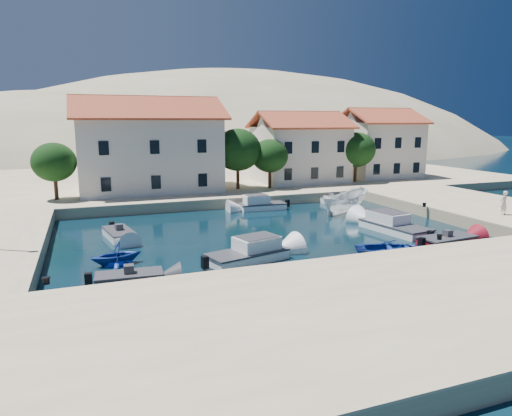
# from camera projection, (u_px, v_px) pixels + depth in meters

# --- Properties ---
(ground) EXTENTS (400.00, 400.00, 0.00)m
(ground) POSITION_uv_depth(u_px,v_px,m) (332.00, 274.00, 25.00)
(ground) COLOR black
(ground) RESTS_ON ground
(quay_south) EXTENTS (52.00, 12.00, 1.00)m
(quay_south) POSITION_uv_depth(u_px,v_px,m) (404.00, 306.00, 19.39)
(quay_south) COLOR tan
(quay_south) RESTS_ON ground
(quay_east) EXTENTS (11.00, 20.00, 1.00)m
(quay_east) POSITION_uv_depth(u_px,v_px,m) (476.00, 208.00, 41.17)
(quay_east) COLOR tan
(quay_east) RESTS_ON ground
(quay_north) EXTENTS (80.00, 36.00, 1.00)m
(quay_north) POSITION_uv_depth(u_px,v_px,m) (201.00, 180.00, 60.53)
(quay_north) COLOR tan
(quay_north) RESTS_ON ground
(hills) EXTENTS (254.00, 176.00, 99.00)m
(hills) POSITION_uv_depth(u_px,v_px,m) (196.00, 218.00, 150.20)
(hills) COLOR gray
(hills) RESTS_ON ground
(building_left) EXTENTS (14.70, 9.45, 9.70)m
(building_left) POSITION_uv_depth(u_px,v_px,m) (148.00, 143.00, 47.55)
(building_left) COLOR silver
(building_left) RESTS_ON quay_north
(building_mid) EXTENTS (10.50, 8.40, 8.30)m
(building_mid) POSITION_uv_depth(u_px,v_px,m) (300.00, 146.00, 54.81)
(building_mid) COLOR silver
(building_mid) RESTS_ON quay_north
(building_right) EXTENTS (9.45, 8.40, 8.80)m
(building_right) POSITION_uv_depth(u_px,v_px,m) (379.00, 142.00, 59.82)
(building_right) COLOR silver
(building_right) RESTS_ON quay_north
(trees) EXTENTS (37.30, 5.30, 6.45)m
(trees) POSITION_uv_depth(u_px,v_px,m) (251.00, 153.00, 49.05)
(trees) COLOR #382314
(trees) RESTS_ON quay_north
(bollards) EXTENTS (29.36, 9.56, 0.30)m
(bollards) POSITION_uv_depth(u_px,v_px,m) (341.00, 233.00, 29.30)
(bollards) COLOR black
(bollards) RESTS_ON ground
(motorboat_grey_sw) EXTENTS (3.46, 1.75, 1.25)m
(motorboat_grey_sw) POSITION_uv_depth(u_px,v_px,m) (129.00, 279.00, 23.32)
(motorboat_grey_sw) COLOR #37383D
(motorboat_grey_sw) RESTS_ON ground
(cabin_cruiser_south) EXTENTS (5.28, 3.27, 1.60)m
(cabin_cruiser_south) POSITION_uv_depth(u_px,v_px,m) (247.00, 253.00, 27.18)
(cabin_cruiser_south) COLOR white
(cabin_cruiser_south) RESTS_ON ground
(rowboat_south) EXTENTS (6.03, 5.28, 1.04)m
(rowboat_south) POSITION_uv_depth(u_px,v_px,m) (397.00, 256.00, 28.30)
(rowboat_south) COLOR navy
(rowboat_south) RESTS_ON ground
(motorboat_red_se) EXTENTS (4.17, 2.20, 1.25)m
(motorboat_red_se) POSITION_uv_depth(u_px,v_px,m) (447.00, 241.00, 30.70)
(motorboat_red_se) COLOR maroon
(motorboat_red_se) RESTS_ON ground
(cabin_cruiser_east) EXTENTS (3.05, 5.91, 1.60)m
(cabin_cruiser_east) POSITION_uv_depth(u_px,v_px,m) (395.00, 226.00, 34.33)
(cabin_cruiser_east) COLOR white
(cabin_cruiser_east) RESTS_ON ground
(boat_east) EXTENTS (6.21, 4.24, 2.25)m
(boat_east) POSITION_uv_depth(u_px,v_px,m) (345.00, 213.00, 41.55)
(boat_east) COLOR white
(boat_east) RESTS_ON ground
(motorboat_white_ne) EXTENTS (1.47, 3.12, 1.25)m
(motorboat_white_ne) POSITION_uv_depth(u_px,v_px,m) (331.00, 201.00, 46.01)
(motorboat_white_ne) COLOR white
(motorboat_white_ne) RESTS_ON ground
(rowboat_west) EXTENTS (3.19, 2.86, 1.50)m
(rowboat_west) POSITION_uv_depth(u_px,v_px,m) (117.00, 265.00, 26.60)
(rowboat_west) COLOR navy
(rowboat_west) RESTS_ON ground
(motorboat_white_west) EXTENTS (2.26, 3.95, 1.25)m
(motorboat_white_west) POSITION_uv_depth(u_px,v_px,m) (119.00, 234.00, 32.47)
(motorboat_white_west) COLOR white
(motorboat_white_west) RESTS_ON ground
(cabin_cruiser_north) EXTENTS (4.40, 1.99, 1.60)m
(cabin_cruiser_north) POSITION_uv_depth(u_px,v_px,m) (262.00, 205.00, 42.94)
(cabin_cruiser_north) COLOR white
(cabin_cruiser_north) RESTS_ON ground
(pedestrian) EXTENTS (0.77, 0.58, 1.90)m
(pedestrian) POSITION_uv_depth(u_px,v_px,m) (504.00, 203.00, 35.60)
(pedestrian) COLOR beige
(pedestrian) RESTS_ON quay_east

